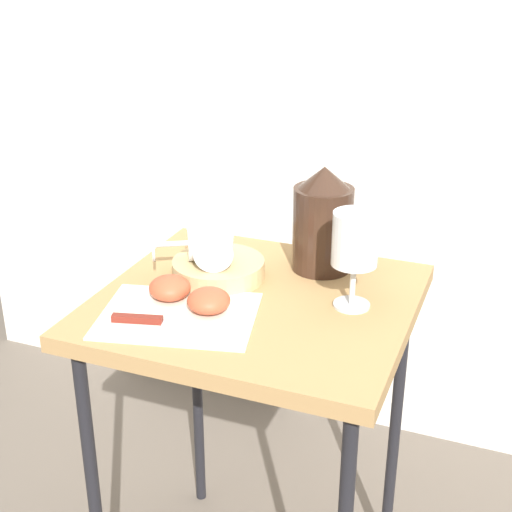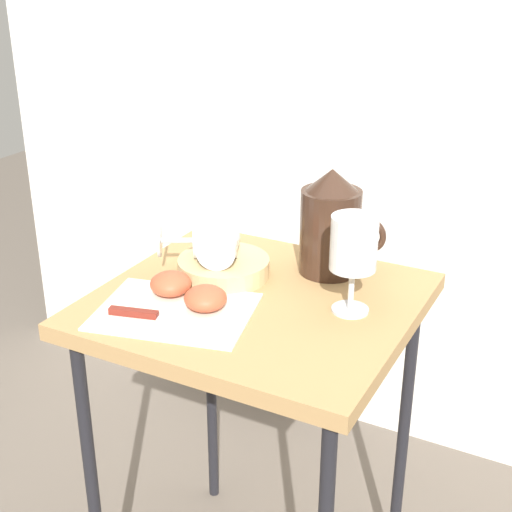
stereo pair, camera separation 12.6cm
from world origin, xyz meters
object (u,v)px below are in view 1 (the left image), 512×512
at_px(table, 256,332).
at_px(knife, 160,321).
at_px(wine_glass_upright, 355,244).
at_px(pitcher, 323,228).
at_px(apple_half_right, 209,301).
at_px(wine_glass_tipped_far, 206,242).
at_px(wine_glass_tipped_near, 214,245).
at_px(basket_tray, 218,269).
at_px(apple_half_left, 170,288).

height_order(table, knife, knife).
height_order(wine_glass_upright, knife, wine_glass_upright).
distance_m(pitcher, wine_glass_upright, 0.17).
distance_m(wine_glass_upright, apple_half_right, 0.26).
xyz_separation_m(wine_glass_tipped_far, knife, (0.01, -0.20, -0.06)).
relative_size(wine_glass_tipped_near, apple_half_right, 2.11).
height_order(basket_tray, pitcher, pitcher).
bearing_deg(basket_tray, knife, -93.86).
height_order(basket_tray, wine_glass_tipped_far, wine_glass_tipped_far).
distance_m(pitcher, wine_glass_tipped_near, 0.21).
distance_m(table, wine_glass_upright, 0.25).
distance_m(apple_half_left, knife, 0.09).
distance_m(table, basket_tray, 0.14).
bearing_deg(apple_half_left, table, 25.66).
bearing_deg(pitcher, table, -113.99).
bearing_deg(apple_half_right, basket_tray, 107.68).
distance_m(basket_tray, pitcher, 0.21).
xyz_separation_m(table, wine_glass_tipped_far, (-0.12, 0.05, 0.14)).
bearing_deg(apple_half_left, pitcher, 47.53).
bearing_deg(apple_half_right, knife, -129.94).
distance_m(wine_glass_tipped_far, apple_half_right, 0.16).
bearing_deg(wine_glass_upright, knife, -146.40).
bearing_deg(apple_half_right, table, 58.51).
relative_size(wine_glass_upright, wine_glass_tipped_near, 1.11).
xyz_separation_m(pitcher, wine_glass_tipped_far, (-0.19, -0.11, -0.01)).
distance_m(wine_glass_tipped_near, apple_half_right, 0.14).
distance_m(pitcher, apple_half_right, 0.28).
bearing_deg(basket_tray, pitcher, 33.55).
distance_m(table, wine_glass_tipped_near, 0.18).
bearing_deg(wine_glass_tipped_near, basket_tray, 83.00).
relative_size(basket_tray, knife, 0.76).
relative_size(table, apple_half_right, 9.62).
bearing_deg(pitcher, wine_glass_upright, -54.71).
relative_size(basket_tray, wine_glass_tipped_near, 1.11).
distance_m(table, wine_glass_tipped_far, 0.19).
bearing_deg(table, apple_half_left, -154.34).
distance_m(table, pitcher, 0.23).
height_order(basket_tray, wine_glass_upright, wine_glass_upright).
distance_m(apple_half_left, apple_half_right, 0.09).
xyz_separation_m(apple_half_left, knife, (0.03, -0.09, -0.02)).
relative_size(table, wine_glass_upright, 4.12).
relative_size(apple_half_left, knife, 0.32).
relative_size(wine_glass_upright, knife, 0.76).
xyz_separation_m(table, knife, (-0.11, -0.15, 0.08)).
bearing_deg(wine_glass_tipped_near, apple_half_right, -69.93).
bearing_deg(apple_half_left, wine_glass_tipped_far, 81.05).
bearing_deg(table, knife, -125.48).
height_order(wine_glass_upright, apple_half_right, wine_glass_upright).
height_order(wine_glass_tipped_near, wine_glass_tipped_far, wine_glass_tipped_near).
relative_size(pitcher, wine_glass_tipped_far, 1.29).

